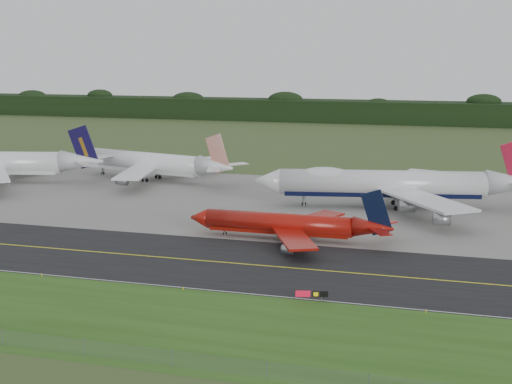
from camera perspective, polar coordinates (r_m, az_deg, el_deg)
The scene contains 15 objects.
ground at distance 134.81m, azimuth -1.27°, elevation -5.25°, with size 600.00×600.00×0.00m, color #3F5126.
grass_verge at distance 103.62m, azimuth -7.04°, elevation -10.43°, with size 400.00×30.00×0.01m, color #284D16.
taxiway at distance 131.15m, azimuth -1.79°, elevation -5.71°, with size 400.00×32.00×0.02m, color black.
apron at distance 182.74m, azimuth 3.41°, elevation -0.92°, with size 400.00×78.00×0.01m, color slate.
taxiway_centreline at distance 131.14m, azimuth -1.79°, elevation -5.70°, with size 400.00×0.40×0.00m, color yellow.
taxiway_edge_line at distance 117.16m, azimuth -4.09°, elevation -7.79°, with size 400.00×0.25×0.00m, color silver.
perimeter_fence at distance 92.30m, azimuth -10.24°, elevation -12.56°, with size 320.00×0.10×320.00m.
horizon_treeline at distance 400.60m, azimuth 10.32°, elevation 6.22°, with size 700.00×25.00×12.00m.
jet_ba_747 at distance 179.54m, azimuth 10.82°, elevation 0.64°, with size 70.12×57.35×17.69m.
jet_red_737 at distance 146.63m, azimuth 2.72°, elevation -2.62°, with size 42.72×34.99×11.58m.
jet_star_tail at distance 217.70m, azimuth -8.43°, elevation 2.29°, with size 58.34×47.88×15.54m.
taxiway_sign at distance 111.59m, azimuth 4.47°, elevation -8.14°, with size 4.96×1.34×1.68m.
edge_marker_left at distance 128.91m, azimuth -16.77°, elevation -6.38°, with size 0.16×0.16×0.50m, color yellow.
edge_marker_center at distance 117.36m, azimuth -5.84°, elevation -7.67°, with size 0.16×0.16×0.50m, color yellow.
edge_marker_right at distance 109.86m, azimuth 13.44°, elevation -9.25°, with size 0.16×0.16×0.50m, color yellow.
Camera 1 is at (37.99, -123.72, 37.74)m, focal length 50.00 mm.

